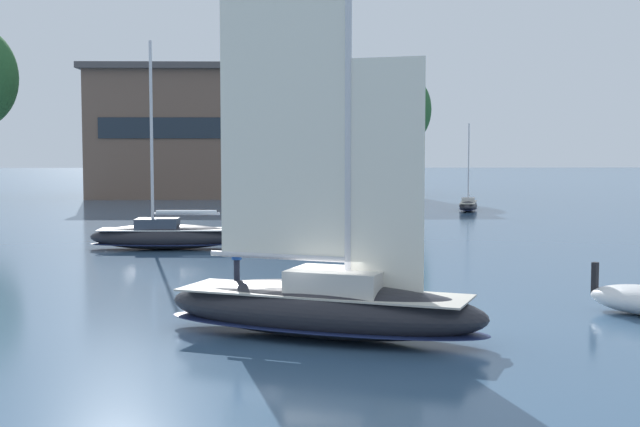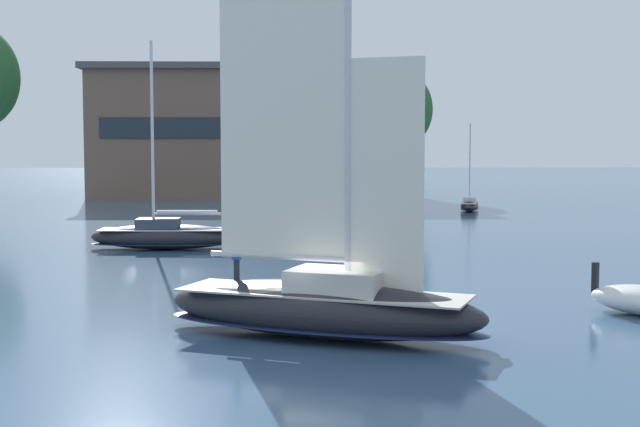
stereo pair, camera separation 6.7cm
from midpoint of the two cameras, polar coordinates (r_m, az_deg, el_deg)
ground_plane at (r=28.97m, az=0.09°, el=-7.92°), size 400.00×400.00×0.00m
waterfront_building at (r=106.74m, az=-4.77°, el=5.23°), size 36.13×17.56×15.10m
tree_shore_left at (r=102.61m, az=5.18°, el=6.62°), size 6.96×6.96×14.33m
sailboat_main at (r=28.73m, az=0.12°, el=-5.65°), size 11.21×6.93×14.92m
sailboat_moored_mid_channel at (r=83.52m, az=9.45°, el=0.55°), size 2.96×6.06×8.05m
sailboat_moored_far_slip at (r=53.22m, az=-9.96°, el=-1.39°), size 8.87×2.53×12.17m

